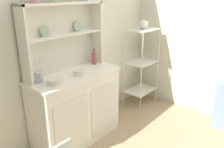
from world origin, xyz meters
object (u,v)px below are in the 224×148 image
bowl_mixing_large (55,81)px  utensil_jar (39,77)px  hutch_cabinet (77,107)px  jam_bottle (94,58)px  bakers_rack (142,61)px  porcelain_teapot (143,24)px  hutch_shelf_unit (62,33)px

bowl_mixing_large → utensil_jar: bearing=119.1°
hutch_cabinet → utensil_jar: 0.63m
utensil_jar → jam_bottle: bearing=0.6°
bakers_rack → bowl_mixing_large: 1.62m
utensil_jar → porcelain_teapot: (1.69, -0.13, 0.36)m
hutch_cabinet → utensil_jar: size_ratio=4.28×
hutch_cabinet → porcelain_teapot: bearing=-2.2°
bakers_rack → utensil_jar: 1.71m
bowl_mixing_large → porcelain_teapot: size_ratio=0.78×
utensil_jar → porcelain_teapot: bearing=-4.3°
hutch_cabinet → utensil_jar: bearing=169.0°
bowl_mixing_large → porcelain_teapot: 1.65m
porcelain_teapot → jam_bottle: bearing=171.4°
bowl_mixing_large → utensil_jar: (-0.08, 0.15, 0.03)m
hutch_shelf_unit → utensil_jar: size_ratio=4.00×
bakers_rack → porcelain_teapot: porcelain_teapot is taller
jam_bottle → porcelain_teapot: porcelain_teapot is taller
hutch_cabinet → bowl_mixing_large: bowl_mixing_large is taller
porcelain_teapot → bowl_mixing_large: bearing=-179.1°
hutch_cabinet → bakers_rack: bearing=-2.1°
bakers_rack → utensil_jar: (-1.69, 0.13, 0.19)m
bakers_rack → bowl_mixing_large: size_ratio=6.99×
bowl_mixing_large → jam_bottle: bearing=12.6°
hutch_cabinet → utensil_jar: (-0.40, 0.08, 0.48)m
jam_bottle → bakers_rack: bearing=-8.6°
jam_bottle → utensil_jar: 0.80m
porcelain_teapot → hutch_shelf_unit: bearing=170.6°
utensil_jar → bowl_mixing_large: bearing=-60.9°
hutch_shelf_unit → bakers_rack: (1.29, -0.21, -0.57)m
hutch_shelf_unit → porcelain_teapot: hutch_shelf_unit is taller
hutch_shelf_unit → bakers_rack: size_ratio=0.84×
bowl_mixing_large → utensil_jar: utensil_jar is taller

